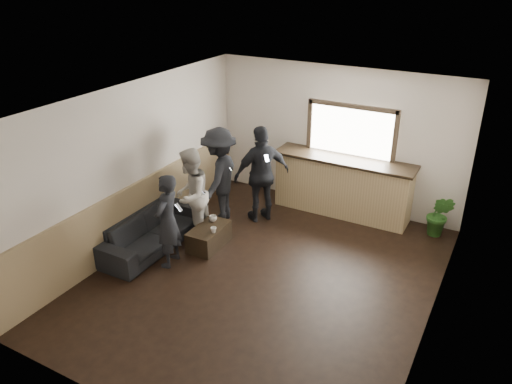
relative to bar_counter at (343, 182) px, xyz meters
The scene contains 12 objects.
ground 2.79m from the bar_counter, 96.35° to the right, with size 5.00×6.00×0.01m, color black.
room_shell 3.00m from the bar_counter, 111.04° to the right, with size 5.01×6.01×2.80m.
bar_counter is the anchor object (origin of this frame).
sofa 3.74m from the bar_counter, 131.09° to the right, with size 2.11×0.83×0.62m, color black.
coffee_table 2.85m from the bar_counter, 124.03° to the right, with size 0.46×0.83×0.37m, color black.
cup_a 2.67m from the bar_counter, 127.72° to the right, with size 0.13×0.13×0.10m, color silver.
cup_b 2.82m from the bar_counter, 119.90° to the right, with size 0.10×0.10×0.09m, color silver.
potted_plant 1.86m from the bar_counter, ahead, with size 0.45×0.36×0.82m, color #2D6623.
person_a 3.60m from the bar_counter, 120.55° to the right, with size 0.50×0.63×1.58m.
person_b 2.99m from the bar_counter, 132.09° to the right, with size 0.84×0.96×1.68m.
person_c 2.40m from the bar_counter, 143.39° to the right, with size 0.90×1.30×1.84m.
person_d 1.62m from the bar_counter, 141.36° to the right, with size 1.03×1.14×1.86m.
Camera 1 is at (3.05, -5.84, 4.56)m, focal length 35.00 mm.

